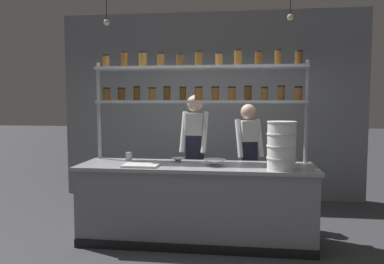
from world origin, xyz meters
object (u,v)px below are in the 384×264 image
Objects in this scene: prep_bowl_near_left at (215,163)px; serving_cup_front at (129,156)px; container_stack at (281,145)px; prep_bowl_center_front at (278,160)px; spice_shelf_unit at (199,88)px; cutting_board at (141,165)px; chef_center at (248,155)px; prep_bowl_center_back at (178,160)px; chef_left at (195,149)px.

prep_bowl_near_left is 2.59× the size of serving_cup_front.
prep_bowl_center_front is (0.01, 0.43, -0.23)m from container_stack.
cutting_board is at bearing -139.26° from spice_shelf_unit.
chef_center is at bearing 122.82° from prep_bowl_center_front.
chef_center reaches higher than container_stack.
prep_bowl_center_front is at bearing 2.54° from prep_bowl_center_back.
spice_shelf_unit reaches higher than chef_center.
prep_bowl_center_back is (-0.86, -0.60, 0.01)m from chef_center.
chef_left is at bearing 32.11° from serving_cup_front.
container_stack is at bearing -10.62° from prep_bowl_near_left.
spice_shelf_unit reaches higher than prep_bowl_near_left.
serving_cup_front is (-0.26, 0.40, 0.04)m from cutting_board.
container_stack is 1.88m from serving_cup_front.
spice_shelf_unit is 0.93m from prep_bowl_center_back.
prep_bowl_near_left is at bearing -132.34° from chef_center.
chef_left is at bearing 113.45° from prep_bowl_near_left.
chef_center reaches higher than serving_cup_front.
prep_bowl_center_front is (0.35, -0.55, 0.02)m from chef_center.
spice_shelf_unit reaches higher than prep_bowl_center_back.
prep_bowl_center_back is at bearing -162.23° from chef_center.
serving_cup_front is at bearing 123.28° from cutting_board.
spice_shelf_unit is 1.51× the size of chef_left.
prep_bowl_center_back is (-0.25, -0.14, -0.89)m from spice_shelf_unit.
prep_bowl_near_left is 1.12m from serving_cup_front.
prep_bowl_center_front is 2.40× the size of serving_cup_front.
chef_left is (-0.10, 0.36, -0.81)m from spice_shelf_unit.
chef_left is 0.80m from prep_bowl_near_left.
serving_cup_front is (-0.87, -0.13, -0.86)m from spice_shelf_unit.
chef_left is at bearing 104.85° from spice_shelf_unit.
spice_shelf_unit is at bearing 175.18° from prep_bowl_center_front.
chef_center is at bearing 38.82° from cutting_board.
chef_left is 1.07× the size of chef_center.
container_stack is 1.28m from prep_bowl_center_back.
serving_cup_front is (-0.63, 0.01, 0.03)m from prep_bowl_center_back.
container_stack is 1.31× the size of cutting_board.
serving_cup_front is at bearing 167.31° from prep_bowl_near_left.
serving_cup_front is (-1.49, -0.59, 0.04)m from chef_center.
cutting_board is 2.34× the size of prep_bowl_center_back.
prep_bowl_near_left is (0.83, 0.15, 0.02)m from cutting_board.
container_stack reaches higher than prep_bowl_center_back.
prep_bowl_center_front is at bearing 1.36° from serving_cup_front.
container_stack is at bearing -91.80° from prep_bowl_center_front.
chef_left is 1.16m from prep_bowl_center_front.
chef_center is 4.06× the size of cutting_board.
serving_cup_front is at bearing -171.80° from spice_shelf_unit.
container_stack is 1.59m from cutting_board.
spice_shelf_unit is 1.63× the size of chef_center.
spice_shelf_unit is at bearing 8.20° from serving_cup_front.
spice_shelf_unit is 1.23m from serving_cup_front.
cutting_board is at bearing -133.08° from prep_bowl_center_back.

